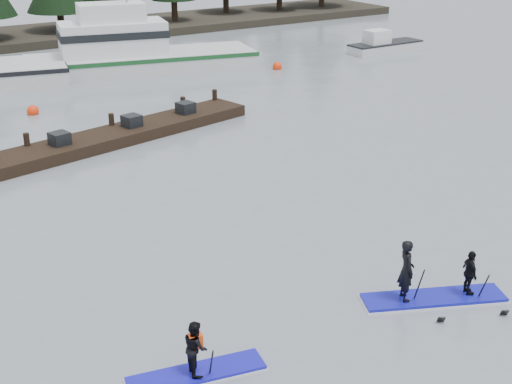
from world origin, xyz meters
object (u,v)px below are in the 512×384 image
floating_dock (103,139)px  paddleboard_duo (433,282)px  fishing_boat_medium (135,62)px  paddleboard_solo (196,358)px

floating_dock → paddleboard_duo: (2.35, -16.52, 0.30)m
fishing_boat_medium → paddleboard_duo: (-4.57, -28.85, -0.03)m
floating_dock → paddleboard_duo: size_ratio=3.97×
paddleboard_solo → fishing_boat_medium: bearing=80.3°
fishing_boat_medium → floating_dock: 14.15m
fishing_boat_medium → paddleboard_solo: fishing_boat_medium is taller
fishing_boat_medium → paddleboard_duo: bearing=-85.8°
fishing_boat_medium → paddleboard_solo: (-11.11, -28.36, -0.10)m
floating_dock → paddleboard_solo: 16.57m
paddleboard_duo → floating_dock: bearing=122.4°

